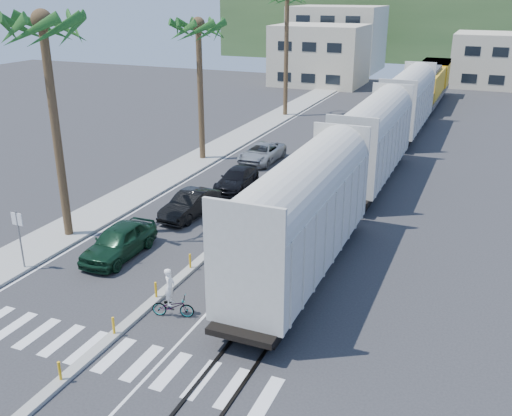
{
  "coord_description": "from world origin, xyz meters",
  "views": [
    {
      "loc": [
        12.24,
        -16.1,
        12.47
      ],
      "look_at": [
        1.69,
        9.02,
        2.0
      ],
      "focal_mm": 40.0,
      "sensor_mm": 36.0,
      "label": 1
    }
  ],
  "objects_px": {
    "street_sign": "(19,232)",
    "car_lead": "(119,241)",
    "cyclist": "(172,302)",
    "car_second": "(190,204)"
  },
  "relations": [
    {
      "from": "cyclist",
      "to": "car_second",
      "type": "bearing_deg",
      "value": 9.21
    },
    {
      "from": "car_second",
      "to": "cyclist",
      "type": "distance_m",
      "value": 10.97
    },
    {
      "from": "car_second",
      "to": "cyclist",
      "type": "bearing_deg",
      "value": -59.25
    },
    {
      "from": "street_sign",
      "to": "car_lead",
      "type": "xyz_separation_m",
      "value": [
        3.31,
        2.99,
        -1.15
      ]
    },
    {
      "from": "car_second",
      "to": "car_lead",
      "type": "bearing_deg",
      "value": -90.43
    },
    {
      "from": "street_sign",
      "to": "car_lead",
      "type": "relative_size",
      "value": 0.62
    },
    {
      "from": "car_lead",
      "to": "car_second",
      "type": "relative_size",
      "value": 1.04
    },
    {
      "from": "car_lead",
      "to": "cyclist",
      "type": "distance_m",
      "value": 6.54
    },
    {
      "from": "car_lead",
      "to": "cyclist",
      "type": "bearing_deg",
      "value": -37.4
    },
    {
      "from": "street_sign",
      "to": "car_lead",
      "type": "bearing_deg",
      "value": 42.07
    }
  ]
}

